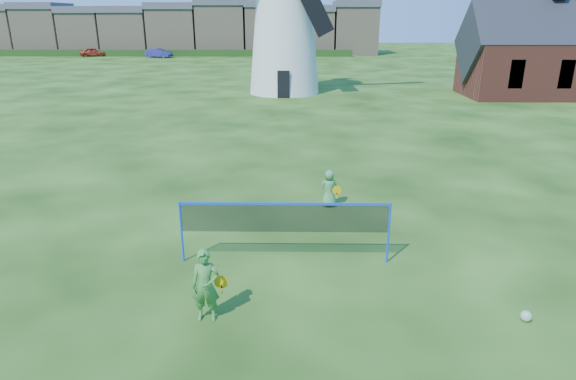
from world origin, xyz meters
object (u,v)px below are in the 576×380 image
Objects in this scene: player_boy at (329,188)px; car_left at (93,52)px; player_girl at (206,286)px; windmill at (284,17)px; play_ball at (526,316)px; chapel at (548,57)px; car_right at (159,53)px; badminton_net at (285,219)px.

player_boy is 0.32× the size of car_left.
car_left is (-32.03, 62.56, 0.05)m from player_boy.
windmill is at bearing 86.94° from player_girl.
player_girl is 6.34m from play_ball.
windmill is at bearing 100.02° from play_ball.
chapel reaches higher than player_girl.
player_girl is 0.38× the size of car_right.
player_girl is 69.23m from car_right.
play_ball is 0.06× the size of car_left.
car_left is 10.81m from car_right.
chapel reaches higher than play_ball.
play_ball is at bearing -115.71° from chapel.
chapel reaches higher than car_right.
player_boy is at bearing 119.39° from play_ball.
chapel is at bearing 64.29° from play_ball.
chapel reaches higher than player_boy.
player_boy is (1.33, 3.77, -0.54)m from badminton_net.
chapel is at bearing -4.29° from windmill.
badminton_net is 4.03m from player_boy.
play_ball is at bearing 116.85° from player_boy.
badminton_net is 2.89m from player_girl.
player_boy is 64.14m from car_right.
chapel is at bearing -129.81° from player_boy.
player_girl is (-1.49, -2.45, -0.39)m from badminton_net.
player_girl is at bearing -124.83° from chapel.
car_right is (-39.08, 37.25, -2.27)m from chapel.
badminton_net is (-18.99, -26.99, -1.79)m from chapel.
chapel is 55.95× the size of play_ball.
player_girl is at bearing -121.28° from badminton_net.
car_right is at bearing 118.54° from windmill.
windmill is at bearing 91.28° from badminton_net.
player_boy is at bearing 64.18° from player_girl.
player_girl is at bearing -91.58° from windmill.
badminton_net is 73.10m from car_left.
chapel is (19.63, -1.47, -2.80)m from windmill.
player_boy is 70.28m from car_left.
windmill is at bearing -88.00° from player_boy.
windmill is 25.29m from player_boy.
chapel is 10.30× the size of player_boy.
windmill is 76.07× the size of play_ball.
chapel is 33.05m from badminton_net.
windmill is 14.00× the size of player_boy.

